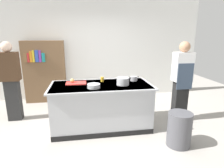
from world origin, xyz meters
TOP-DOWN VIEW (x-y plane):
  - ground_plane at (0.00, 0.00)m, footprint 10.00×10.00m
  - back_wall at (0.00, 2.10)m, footprint 6.40×0.12m
  - counter_island at (0.00, -0.00)m, footprint 1.98×0.98m
  - cutting_board at (-0.49, 0.16)m, footprint 0.40×0.28m
  - onion at (-0.56, 0.19)m, footprint 0.08×0.08m
  - stock_pot at (0.42, -0.08)m, footprint 0.31×0.24m
  - sauce_pan at (0.72, 0.21)m, footprint 0.22×0.15m
  - mixing_bowl at (-0.16, -0.22)m, footprint 0.24×0.24m
  - juice_cup at (0.05, 0.23)m, footprint 0.07×0.07m
  - trash_bin at (1.23, -0.88)m, footprint 0.40×0.40m
  - person_chef at (1.72, 0.04)m, footprint 0.38×0.25m
  - person_guest at (-1.87, 0.65)m, footprint 0.38×0.24m
  - bookshelf at (-1.38, 1.80)m, footprint 1.10×0.31m

SIDE VIEW (x-z plane):
  - ground_plane at x=0.00m, z-range 0.00..0.00m
  - trash_bin at x=1.23m, z-range 0.00..0.60m
  - counter_island at x=0.00m, z-range 0.02..0.92m
  - bookshelf at x=-1.38m, z-range 0.00..1.70m
  - cutting_board at x=-0.49m, z-range 0.90..0.92m
  - person_guest at x=-1.87m, z-range 0.05..1.77m
  - person_chef at x=1.72m, z-range 0.05..1.77m
  - mixing_bowl at x=-0.16m, z-range 0.90..0.98m
  - sauce_pan at x=0.72m, z-range 0.90..1.00m
  - juice_cup at x=0.05m, z-range 0.90..1.00m
  - onion at x=-0.56m, z-range 0.92..1.00m
  - stock_pot at x=0.42m, z-range 0.90..1.05m
  - back_wall at x=0.00m, z-range 0.00..3.00m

